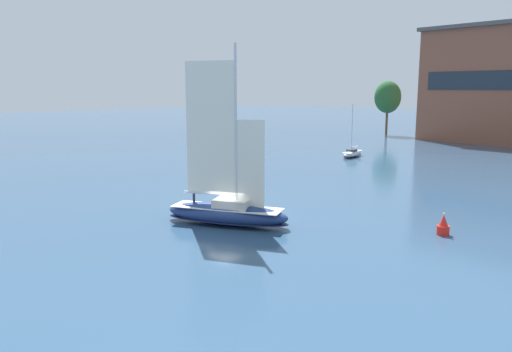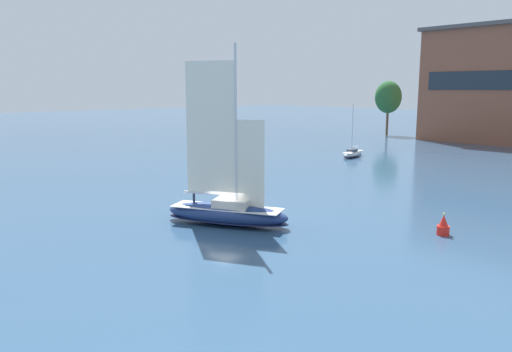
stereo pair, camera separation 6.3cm
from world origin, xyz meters
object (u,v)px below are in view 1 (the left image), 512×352
Objects in this scene: channel_buoy at (443,226)px; sailboat_main at (227,211)px; tree_shore_center at (388,97)px; sailboat_moored_outer_mooring at (352,153)px.

sailboat_main is at bearing -142.71° from channel_buoy.
channel_buoy is at bearing -54.11° from tree_shore_center.
sailboat_moored_outer_mooring is (16.93, -35.08, -7.76)m from tree_shore_center.
sailboat_moored_outer_mooring is at bearing 113.64° from sailboat_main.
tree_shore_center is 1.48× the size of sailboat_moored_outer_mooring.
sailboat_main is at bearing -66.36° from sailboat_moored_outer_mooring.
sailboat_moored_outer_mooring is (-16.62, 37.96, -0.52)m from sailboat_main.
sailboat_main reaches higher than channel_buoy.
channel_buoy is (29.06, -28.48, 0.08)m from sailboat_moored_outer_mooring.
tree_shore_center is 0.89× the size of sailboat_main.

